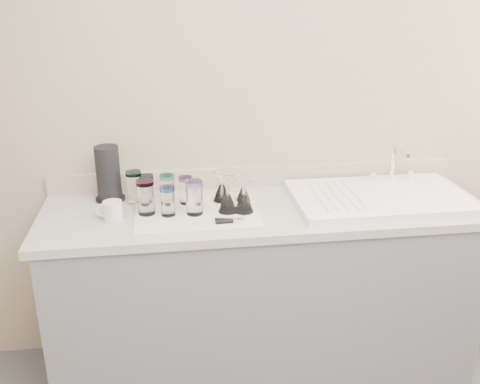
{
  "coord_description": "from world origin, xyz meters",
  "views": [
    {
      "loc": [
        -0.43,
        -1.05,
        1.87
      ],
      "look_at": [
        -0.13,
        1.15,
        1.0
      ],
      "focal_mm": 40.0,
      "sensor_mm": 36.0,
      "label": 1
    }
  ],
  "objects": [
    {
      "name": "goblet_front_right",
      "position": [
        -0.11,
        1.14,
        0.96
      ],
      "size": [
        0.09,
        0.09,
        0.16
      ],
      "color": "white",
      "rests_on": "dish_towel"
    },
    {
      "name": "tumbler_purple",
      "position": [
        -0.36,
        1.28,
        0.97
      ],
      "size": [
        0.07,
        0.07,
        0.13
      ],
      "color": "white",
      "rests_on": "dish_towel"
    },
    {
      "name": "goblet_front_left",
      "position": [
        -0.18,
        1.15,
        0.96
      ],
      "size": [
        0.09,
        0.09,
        0.16
      ],
      "color": "white",
      "rests_on": "dish_towel"
    },
    {
      "name": "goblet_back_left",
      "position": [
        -0.19,
        1.29,
        0.96
      ],
      "size": [
        0.09,
        0.09,
        0.16
      ],
      "color": "white",
      "rests_on": "dish_towel"
    },
    {
      "name": "can_opener",
      "position": [
        -0.19,
        1.03,
        0.92
      ],
      "size": [
        0.13,
        0.05,
        0.02
      ],
      "color": "silver",
      "rests_on": "dish_towel"
    },
    {
      "name": "white_mug",
      "position": [
        -0.69,
        1.15,
        0.94
      ],
      "size": [
        0.12,
        0.1,
        0.09
      ],
      "color": "silver",
      "rests_on": "counter_unit"
    },
    {
      "name": "sink_unit",
      "position": [
        0.55,
        1.2,
        0.92
      ],
      "size": [
        0.82,
        0.5,
        0.22
      ],
      "color": "white",
      "rests_on": "counter_unit"
    },
    {
      "name": "counter_unit",
      "position": [
        0.0,
        1.2,
        0.45
      ],
      "size": [
        2.06,
        0.62,
        0.9
      ],
      "color": "slate",
      "rests_on": "ground"
    },
    {
      "name": "room_envelope",
      "position": [
        0.0,
        0.0,
        1.56
      ],
      "size": [
        3.54,
        3.5,
        2.52
      ],
      "color": "#4F4F54",
      "rests_on": "ground"
    },
    {
      "name": "tumbler_magenta",
      "position": [
        -0.54,
        1.18,
        0.99
      ],
      "size": [
        0.08,
        0.08,
        0.16
      ],
      "color": "white",
      "rests_on": "dish_towel"
    },
    {
      "name": "tumbler_lavender",
      "position": [
        -0.33,
        1.15,
        0.99
      ],
      "size": [
        0.08,
        0.08,
        0.16
      ],
      "color": "white",
      "rests_on": "dish_towel"
    },
    {
      "name": "tumbler_teal",
      "position": [
        -0.54,
        1.31,
        0.98
      ],
      "size": [
        0.07,
        0.07,
        0.13
      ],
      "color": "white",
      "rests_on": "dish_towel"
    },
    {
      "name": "goblet_back_right",
      "position": [
        -0.09,
        1.28,
        0.95
      ],
      "size": [
        0.07,
        0.07,
        0.12
      ],
      "color": "white",
      "rests_on": "dish_towel"
    },
    {
      "name": "paper_towel_roll",
      "position": [
        -0.72,
        1.39,
        1.03
      ],
      "size": [
        0.14,
        0.14,
        0.26
      ],
      "color": "black",
      "rests_on": "counter_unit"
    },
    {
      "name": "tumbler_blue",
      "position": [
        -0.45,
        1.15,
        0.98
      ],
      "size": [
        0.07,
        0.07,
        0.13
      ],
      "color": "white",
      "rests_on": "dish_towel"
    },
    {
      "name": "tumbler_cyan",
      "position": [
        -0.45,
        1.3,
        0.98
      ],
      "size": [
        0.07,
        0.07,
        0.13
      ],
      "color": "white",
      "rests_on": "dish_towel"
    },
    {
      "name": "tumbler_extra",
      "position": [
        -0.6,
        1.34,
        0.98
      ],
      "size": [
        0.07,
        0.07,
        0.15
      ],
      "color": "white",
      "rests_on": "dish_towel"
    },
    {
      "name": "dish_towel",
      "position": [
        -0.32,
        1.18,
        0.9
      ],
      "size": [
        0.55,
        0.42,
        0.01
      ],
      "primitive_type": "cube",
      "color": "white",
      "rests_on": "counter_unit"
    }
  ]
}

